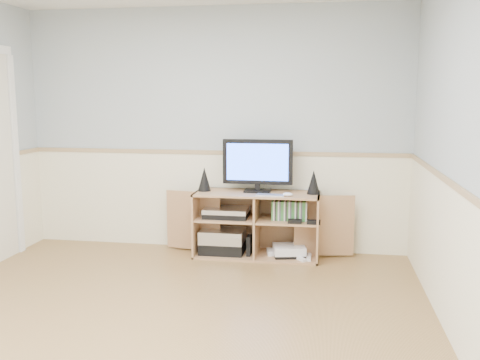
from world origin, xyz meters
name	(u,v)px	position (x,y,z in m)	size (l,w,h in m)	color
room	(139,156)	(-0.06, 0.12, 1.22)	(4.04, 4.54, 2.54)	#A67E4A
media_cabinet	(257,223)	(0.48, 2.04, 0.33)	(1.93, 0.46, 0.65)	tan
monitor	(258,164)	(0.48, 2.04, 0.94)	(0.70, 0.18, 0.53)	black
speaker_left	(204,179)	(-0.06, 2.01, 0.77)	(0.13, 0.13, 0.24)	black
speaker_right	(314,182)	(1.03, 2.01, 0.77)	(0.13, 0.13, 0.24)	black
keyboard	(271,195)	(0.63, 1.85, 0.66)	(0.27, 0.11, 0.01)	silver
mouse	(288,194)	(0.80, 1.85, 0.67)	(0.10, 0.06, 0.04)	white
av_components	(224,234)	(0.15, 1.99, 0.22)	(0.52, 0.33, 0.47)	black
game_consoles	(288,251)	(0.80, 1.98, 0.07)	(0.46, 0.32, 0.11)	white
game_cases	(290,210)	(0.81, 1.97, 0.48)	(0.34, 0.14, 0.19)	#3F8C3F
wall_outlet	(310,195)	(1.00, 2.23, 0.60)	(0.12, 0.03, 0.12)	white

